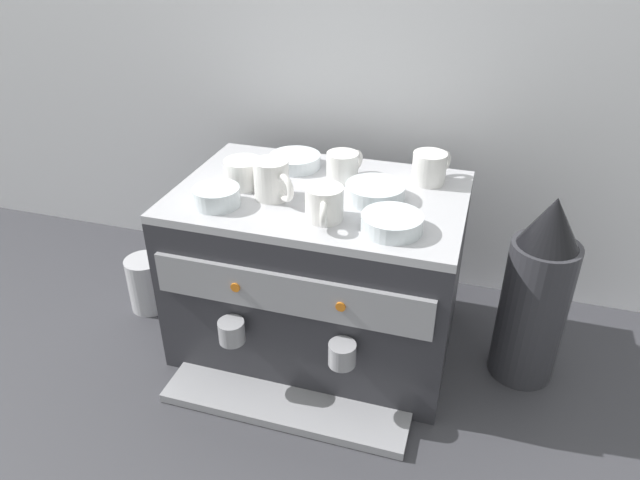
# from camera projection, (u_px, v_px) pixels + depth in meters

# --- Properties ---
(ground_plane) EXTENTS (4.00, 4.00, 0.00)m
(ground_plane) POSITION_uv_depth(u_px,v_px,m) (320.00, 335.00, 1.48)
(ground_plane) COLOR #38383D
(tiled_backsplash_wall) EXTENTS (2.80, 0.03, 0.96)m
(tiled_backsplash_wall) POSITION_uv_depth(u_px,v_px,m) (359.00, 109.00, 1.52)
(tiled_backsplash_wall) COLOR silver
(tiled_backsplash_wall) RESTS_ON ground_plane
(espresso_machine) EXTENTS (0.63, 0.53, 0.40)m
(espresso_machine) POSITION_uv_depth(u_px,v_px,m) (319.00, 270.00, 1.37)
(espresso_machine) COLOR #2D2D33
(espresso_machine) RESTS_ON ground_plane
(ceramic_cup_0) EXTENTS (0.12, 0.08, 0.06)m
(ceramic_cup_0) POSITION_uv_depth(u_px,v_px,m) (245.00, 173.00, 1.28)
(ceramic_cup_0) COLOR white
(ceramic_cup_0) RESTS_ON espresso_machine
(ceramic_cup_1) EXTENTS (0.08, 0.11, 0.07)m
(ceramic_cup_1) POSITION_uv_depth(u_px,v_px,m) (324.00, 204.00, 1.15)
(ceramic_cup_1) COLOR white
(ceramic_cup_1) RESTS_ON espresso_machine
(ceramic_cup_2) EXTENTS (0.07, 0.10, 0.06)m
(ceramic_cup_2) POSITION_uv_depth(u_px,v_px,m) (343.00, 166.00, 1.31)
(ceramic_cup_2) COLOR white
(ceramic_cup_2) RESTS_ON espresso_machine
(ceramic_cup_3) EXTENTS (0.08, 0.11, 0.07)m
(ceramic_cup_3) POSITION_uv_depth(u_px,v_px,m) (430.00, 167.00, 1.30)
(ceramic_cup_3) COLOR white
(ceramic_cup_3) RESTS_ON espresso_machine
(ceramic_cup_4) EXTENTS (0.11, 0.09, 0.08)m
(ceramic_cup_4) POSITION_uv_depth(u_px,v_px,m) (273.00, 180.00, 1.22)
(ceramic_cup_4) COLOR white
(ceramic_cup_4) RESTS_ON espresso_machine
(ceramic_bowl_0) EXTENTS (0.12, 0.12, 0.03)m
(ceramic_bowl_0) POSITION_uv_depth(u_px,v_px,m) (295.00, 161.00, 1.38)
(ceramic_bowl_0) COLOR silver
(ceramic_bowl_0) RESTS_ON espresso_machine
(ceramic_bowl_1) EXTENTS (0.10, 0.10, 0.04)m
(ceramic_bowl_1) POSITION_uv_depth(u_px,v_px,m) (217.00, 197.00, 1.21)
(ceramic_bowl_1) COLOR silver
(ceramic_bowl_1) RESTS_ON espresso_machine
(ceramic_bowl_2) EXTENTS (0.13, 0.13, 0.03)m
(ceramic_bowl_2) POSITION_uv_depth(u_px,v_px,m) (375.00, 193.00, 1.23)
(ceramic_bowl_2) COLOR silver
(ceramic_bowl_2) RESTS_ON espresso_machine
(ceramic_bowl_3) EXTENTS (0.12, 0.12, 0.03)m
(ceramic_bowl_3) POSITION_uv_depth(u_px,v_px,m) (392.00, 223.00, 1.12)
(ceramic_bowl_3) COLOR silver
(ceramic_bowl_3) RESTS_ON espresso_machine
(coffee_grinder) EXTENTS (0.14, 0.14, 0.45)m
(coffee_grinder) POSITION_uv_depth(u_px,v_px,m) (536.00, 295.00, 1.26)
(coffee_grinder) COLOR #333338
(coffee_grinder) RESTS_ON ground_plane
(milk_pitcher) EXTENTS (0.10, 0.10, 0.15)m
(milk_pitcher) POSITION_uv_depth(u_px,v_px,m) (148.00, 283.00, 1.54)
(milk_pitcher) COLOR #B7B7BC
(milk_pitcher) RESTS_ON ground_plane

